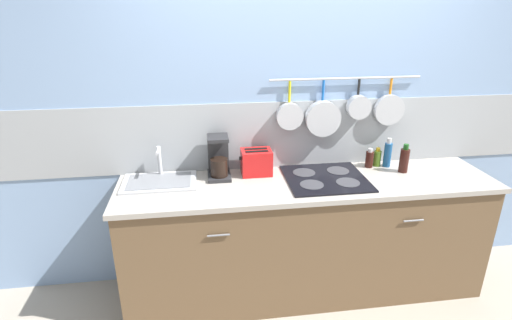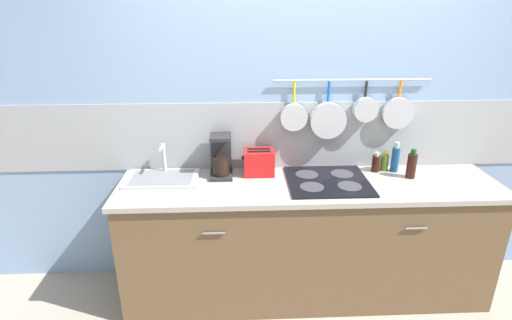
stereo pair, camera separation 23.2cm
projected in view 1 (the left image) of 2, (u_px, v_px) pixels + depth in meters
The scene contains 12 objects.
ground_plane at pixel (303, 288), 3.08m from camera, with size 12.00×12.00×0.00m, color #9E9384.
wall_back at pixel (299, 117), 2.93m from camera, with size 7.20×0.15×2.60m.
cabinet_base at pixel (306, 240), 2.92m from camera, with size 2.57×0.58×0.87m.
countertop at pixel (309, 184), 2.76m from camera, with size 2.61×0.60×0.03m.
sink_basin at pixel (160, 180), 2.73m from camera, with size 0.50×0.32×0.22m.
coffee_maker at pixel (219, 159), 2.81m from camera, with size 0.16×0.21×0.30m.
toaster at pixel (256, 162), 2.85m from camera, with size 0.23×0.16×0.18m.
cooktop at pixel (326, 178), 2.79m from camera, with size 0.56×0.52×0.01m.
bottle_sesame_oil at pixel (369, 159), 2.98m from camera, with size 0.06×0.06×0.15m.
bottle_dish_soap at pixel (377, 158), 3.00m from camera, with size 0.05×0.05×0.14m.
bottle_hot_sauce at pixel (388, 154), 2.98m from camera, with size 0.06×0.06×0.22m.
bottle_olive_oil at pixel (404, 160), 2.88m from camera, with size 0.07×0.07×0.21m.
Camera 1 is at (-0.71, -2.43, 2.05)m, focal length 28.00 mm.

